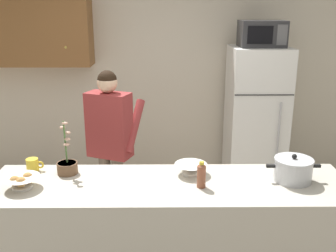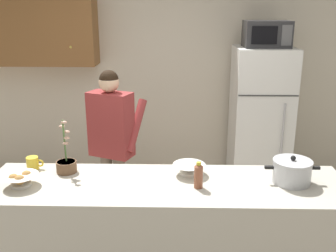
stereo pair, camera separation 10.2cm
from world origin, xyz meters
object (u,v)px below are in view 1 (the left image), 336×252
Objects in this scene: person_near_pot at (110,135)px; potted_orchid at (67,165)px; bottle_near_edge at (201,175)px; coffee_mug at (33,165)px; bread_bowl at (22,181)px; cooking_pot at (293,170)px; empty_bowl at (191,168)px; refrigerator at (255,120)px; microwave at (262,34)px.

person_near_pot is 3.85× the size of potted_orchid.
bottle_near_edge is 1.00m from potted_orchid.
coffee_mug is 0.30m from bread_bowl.
cooking_pot reaches higher than empty_bowl.
microwave is (0.00, -0.02, 0.98)m from refrigerator.
refrigerator is 2.79m from bread_bowl.
microwave is at bearing 66.88° from bottle_near_edge.
coffee_mug is at bearing 166.93° from bottle_near_edge.
coffee_mug is 0.70× the size of bottle_near_edge.
empty_bowl is at bearing -117.28° from microwave.
refrigerator is at bearing 90.07° from microwave.
bottle_near_edge is (0.75, -1.00, 0.04)m from person_near_pot.
refrigerator is 4.39× the size of cooking_pot.
microwave reaches higher than coffee_mug.
cooking_pot is (1.41, -0.90, 0.04)m from person_near_pot.
refrigerator is 1.82m from cooking_pot.
person_near_pot reaches higher than coffee_mug.
cooking_pot is 0.66m from bottle_near_edge.
empty_bowl is (0.70, -0.79, -0.00)m from person_near_pot.
microwave is 3.66× the size of coffee_mug.
bread_bowl is at bearing -136.55° from refrigerator.
bread_bowl is (0.02, -0.30, 0.00)m from coffee_mug.
microwave is at bearing 62.72° from empty_bowl.
person_near_pot is (-1.56, -0.91, 0.13)m from refrigerator.
refrigerator is 3.49× the size of microwave.
cooking_pot is 0.94× the size of potted_orchid.
coffee_mug is 1.27m from bottle_near_edge.
potted_orchid is (0.27, -0.05, 0.02)m from coffee_mug.
microwave is 2.56m from potted_orchid.
empty_bowl is (1.18, -0.07, -0.00)m from coffee_mug.
bread_bowl is 1.33× the size of bottle_near_edge.
coffee_mug is at bearing 93.83° from bread_bowl.
cooking_pot is at bearing -94.71° from refrigerator.
bread_bowl is at bearing -135.84° from potted_orchid.
coffee_mug is 0.32× the size of potted_orchid.
refrigerator is at bearing 38.42° from coffee_mug.
coffee_mug is (-2.04, -1.62, 0.13)m from refrigerator.
cooking_pot is at bearing 8.46° from bottle_near_edge.
bread_bowl is 0.35m from potted_orchid.
microwave is 2.73m from coffee_mug.
bottle_near_edge is at bearing -112.88° from refrigerator.
potted_orchid reaches higher than coffee_mug.
microwave is 2.90m from bread_bowl.
refrigerator is 1.07× the size of person_near_pot.
microwave is 1.97m from cooking_pot.
bottle_near_edge is at bearing 0.39° from bread_bowl.
refrigerator reaches higher than cooking_pot.
person_near_pot reaches higher than bread_bowl.
refrigerator is 6.73× the size of bread_bowl.
microwave is 2.56× the size of bottle_near_edge.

